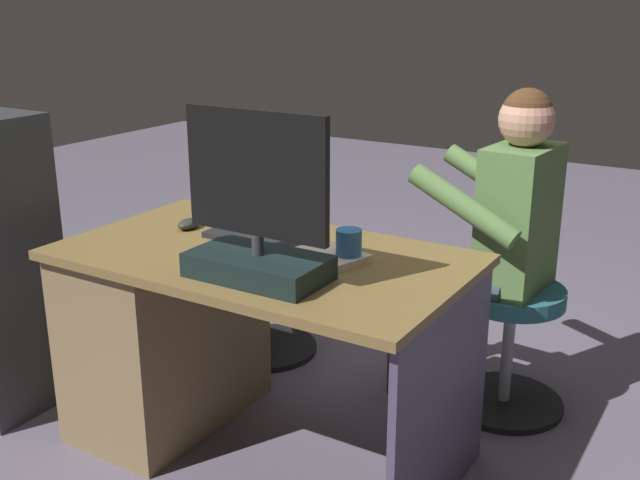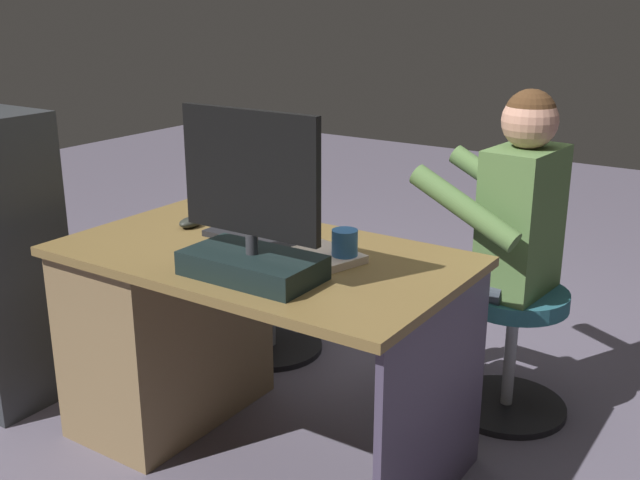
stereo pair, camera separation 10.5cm
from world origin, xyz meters
TOP-DOWN VIEW (x-y plane):
  - ground_plane at (0.00, 0.00)m, footprint 10.00×10.00m
  - desk at (0.33, 0.32)m, footprint 1.30×0.75m
  - monitor at (-0.12, 0.51)m, footprint 0.46×0.22m
  - keyboard at (0.06, 0.23)m, footprint 0.42×0.14m
  - computer_mouse at (0.37, 0.24)m, footprint 0.06×0.10m
  - cup at (-0.28, 0.26)m, footprint 0.08×0.08m
  - tv_remote at (0.12, 0.30)m, footprint 0.09×0.16m
  - notebook_binder at (-0.19, 0.33)m, footprint 0.29×0.35m
  - office_chair_teddy at (0.45, -0.31)m, footprint 0.45×0.45m
  - teddy_bear at (0.45, -0.32)m, footprint 0.27×0.27m
  - visitor_chair at (-0.60, -0.39)m, footprint 0.44×0.44m
  - person at (-0.51, -0.39)m, footprint 0.56×0.50m

SIDE VIEW (x-z plane):
  - ground_plane at x=0.00m, z-range 0.00..0.00m
  - office_chair_teddy at x=0.45m, z-range 0.05..0.53m
  - visitor_chair at x=-0.60m, z-range 0.05..0.53m
  - desk at x=0.33m, z-range 0.03..0.74m
  - teddy_bear at x=0.45m, z-range 0.46..0.84m
  - person at x=-0.51m, z-range 0.11..1.31m
  - tv_remote at x=0.12m, z-range 0.71..0.73m
  - keyboard at x=0.06m, z-range 0.71..0.73m
  - notebook_binder at x=-0.19m, z-range 0.71..0.74m
  - computer_mouse at x=0.37m, z-range 0.71..0.75m
  - cup at x=-0.28m, z-range 0.71..0.82m
  - monitor at x=-0.12m, z-range 0.62..1.10m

